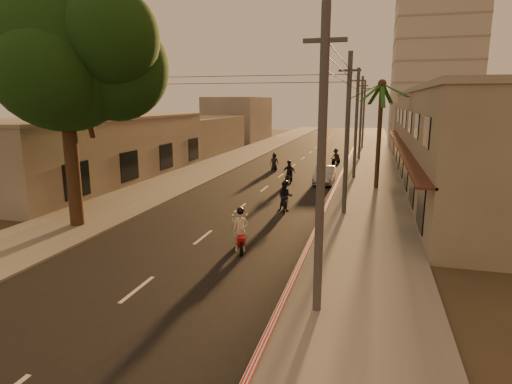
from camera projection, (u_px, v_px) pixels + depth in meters
ground at (186, 251)px, 18.56m from camera, size 160.00×160.00×0.00m
road at (281, 175)px, 37.43m from camera, size 10.00×140.00×0.02m
sidewalk_right at (370, 179)px, 35.49m from camera, size 5.00×140.00×0.12m
sidewalk_left at (201, 171)px, 39.35m from camera, size 5.00×140.00×0.12m
curb_stripe at (335, 189)px, 31.38m from camera, size 0.20×60.00×0.20m
shophouse_row at (463, 139)px, 31.19m from camera, size 8.80×34.20×7.30m
left_building at (98, 149)px, 34.83m from camera, size 8.20×24.20×5.20m
distant_tower at (436, 50)px, 64.36m from camera, size 12.10×12.10×28.00m
broadleaf_tree at (72, 57)px, 20.52m from camera, size 9.60×8.70×12.10m
palm_tree at (382, 90)px, 30.11m from camera, size 5.00×5.00×8.20m
utility_poles at (357, 99)px, 34.47m from camera, size 1.20×48.26×9.00m
filler_right at (424, 127)px, 56.79m from camera, size 8.00×14.00×6.00m
filler_left_near at (196, 135)px, 53.79m from camera, size 8.00×14.00×4.40m
filler_left_far at (239, 119)px, 70.50m from camera, size 8.00×14.00×7.00m
scooter_red at (240, 232)px, 18.44m from camera, size 1.06×1.91×1.97m
scooter_mid_a at (285, 197)px, 25.15m from camera, size 1.05×1.91×1.89m
scooter_mid_b at (289, 173)px, 33.55m from camera, size 1.09×1.92×1.88m
scooter_far_a at (274, 163)px, 39.79m from camera, size 1.14×1.68×1.73m
scooter_far_b at (336, 157)px, 43.80m from camera, size 1.46×1.61×1.68m
parked_car at (325, 175)px, 33.73m from camera, size 1.54×4.21×1.38m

